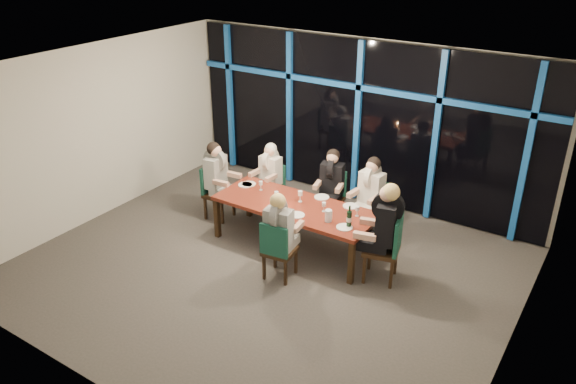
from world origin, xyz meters
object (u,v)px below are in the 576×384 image
object	(u,v)px
dining_table	(295,208)
chair_end_right	(388,245)
wine_bottle	(349,219)
chair_end_left	(215,189)
diner_far_right	(371,186)
chair_far_right	(372,205)
chair_near_mid	(277,248)
diner_near_mid	(280,223)
diner_far_left	(269,168)
chair_far_mid	(332,194)
diner_far_mid	(332,177)
water_pitcher	(328,216)
diner_end_left	(217,170)
diner_end_right	(384,218)
chair_far_left	(272,185)

from	to	relation	value
dining_table	chair_end_right	bearing A→B (deg)	-2.72
dining_table	wine_bottle	size ratio (longest dim) A/B	7.71
chair_end_left	diner_far_right	size ratio (longest dim) A/B	1.04
chair_far_right	chair_near_mid	bearing A→B (deg)	-98.48
dining_table	diner_far_right	bearing A→B (deg)	49.52
chair_end_right	chair_near_mid	bearing A→B (deg)	-71.42
diner_near_mid	diner_far_left	bearing A→B (deg)	-57.91
dining_table	wine_bottle	bearing A→B (deg)	-9.38
chair_far_mid	chair_near_mid	bearing A→B (deg)	-96.97
diner_far_mid	wine_bottle	bearing A→B (deg)	-64.18
dining_table	water_pitcher	size ratio (longest dim) A/B	13.87
chair_end_left	diner_far_mid	world-z (taller)	diner_far_mid
chair_end_right	chair_near_mid	xyz separation A→B (m)	(-1.34, -0.85, -0.06)
chair_near_mid	diner_end_left	distance (m)	2.24
diner_end_left	water_pitcher	xyz separation A→B (m)	(2.36, -0.30, -0.07)
diner_end_right	chair_far_mid	bearing A→B (deg)	-142.57
diner_near_mid	chair_end_left	bearing A→B (deg)	-32.08
chair_end_right	diner_near_mid	bearing A→B (deg)	-74.07
chair_far_mid	diner_near_mid	bearing A→B (deg)	-97.01
diner_far_left	diner_end_right	size ratio (longest dim) A/B	0.85
chair_far_mid	wine_bottle	distance (m)	1.61
chair_far_left	diner_near_mid	distance (m)	2.18
chair_end_right	chair_far_mid	bearing A→B (deg)	-140.46
diner_end_right	water_pitcher	bearing A→B (deg)	-97.45
chair_far_mid	chair_near_mid	xyz separation A→B (m)	(0.21, -2.00, 0.01)
diner_end_left	wine_bottle	xyz separation A→B (m)	(2.69, -0.28, -0.04)
dining_table	chair_far_mid	world-z (taller)	chair_far_mid
chair_end_right	diner_far_mid	distance (m)	1.89
chair_far_left	chair_end_left	xyz separation A→B (m)	(-0.71, -0.74, 0.04)
diner_far_left	water_pitcher	bearing A→B (deg)	-25.72
chair_far_right	diner_far_left	world-z (taller)	diner_far_left
chair_near_mid	diner_near_mid	bearing A→B (deg)	-90.00
diner_far_left	wine_bottle	bearing A→B (deg)	-21.14
diner_end_left	diner_far_mid	bearing A→B (deg)	-67.59
chair_far_mid	chair_near_mid	size ratio (longest dim) A/B	0.98
chair_near_mid	diner_far_left	size ratio (longest dim) A/B	1.08
dining_table	diner_end_right	size ratio (longest dim) A/B	2.54
diner_end_left	diner_end_right	world-z (taller)	diner_end_right
chair_far_right	diner_far_mid	xyz separation A→B (m)	(-0.74, -0.06, 0.36)
chair_end_left	chair_end_right	world-z (taller)	chair_end_right
chair_far_right	diner_far_right	world-z (taller)	diner_far_right
chair_far_mid	water_pitcher	bearing A→B (deg)	-76.72
chair_far_left	diner_far_right	bearing A→B (deg)	7.38
chair_end_right	chair_far_right	bearing A→B (deg)	-158.88
diner_far_right	wine_bottle	distance (m)	1.16
chair_near_mid	wine_bottle	world-z (taller)	wine_bottle
diner_far_left	diner_near_mid	distance (m)	2.09
chair_far_right	diner_end_right	bearing A→B (deg)	-51.56
diner_far_right	diner_end_right	xyz separation A→B (m)	(0.72, -1.07, 0.10)
chair_end_left	wine_bottle	bearing A→B (deg)	-100.02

